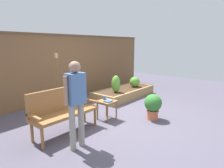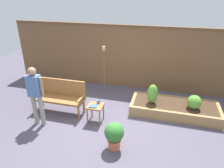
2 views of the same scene
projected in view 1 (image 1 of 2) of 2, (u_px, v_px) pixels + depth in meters
The scene contains 12 objects.
ground_plane at pixel (125, 117), 5.01m from camera, with size 14.00×14.00×0.00m, color #514C5B.
fence_back at pixel (62, 67), 6.43m from camera, with size 8.40×0.14×2.16m.
garden_bench at pixel (63, 107), 4.07m from camera, with size 1.44×0.48×0.94m.
side_table at pixel (107, 104), 4.79m from camera, with size 0.40×0.40×0.48m.
cup_on_table at pixel (105, 98), 4.87m from camera, with size 0.11×0.07×0.10m.
book_on_table at pixel (108, 101), 4.70m from camera, with size 0.20×0.15×0.03m, color #38609E.
potted_boxwood at pixel (153, 105), 4.79m from camera, with size 0.43×0.43×0.64m.
raised_planter_bed at pixel (124, 93), 6.94m from camera, with size 2.40×1.00×0.30m.
shrub_near_bench at pixel (116, 84), 6.31m from camera, with size 0.29×0.29×0.56m.
shrub_far_corner at pixel (135, 82), 7.15m from camera, with size 0.37×0.37×0.37m.
tiki_torch at pixel (57, 71), 5.49m from camera, with size 0.10×0.10×1.59m.
person_by_bench at pixel (76, 98), 3.36m from camera, with size 0.47×0.20×1.56m.
Camera 1 is at (-3.83, -2.80, 1.83)m, focal length 31.35 mm.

